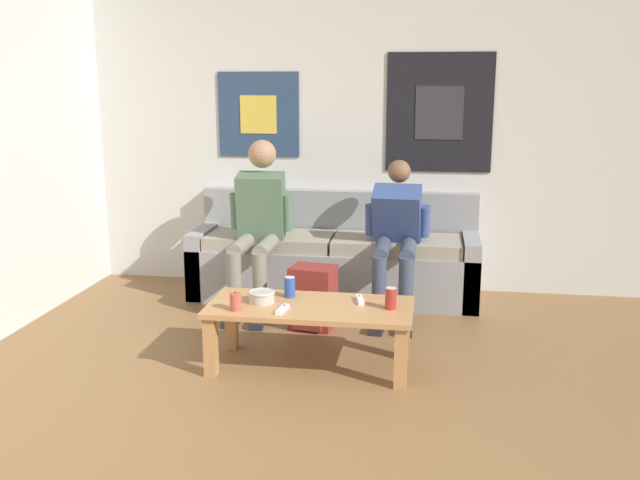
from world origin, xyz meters
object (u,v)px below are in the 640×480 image
ceramic_bowl (262,296)px  coffee_table (310,316)px  person_seated_teen (396,233)px  person_seated_adult (258,219)px  couch (334,260)px  drink_can_red (391,298)px  game_controller_near_right (360,300)px  backpack (312,299)px  pillar_candle (236,302)px  game_controller_near_left (282,309)px  drink_can_blue (290,287)px

ceramic_bowl → coffee_table: bearing=-0.3°
person_seated_teen → person_seated_adult: bearing=-178.6°
couch → person_seated_teen: person_seated_teen is taller
drink_can_red → game_controller_near_right: (-0.18, 0.10, -0.05)m
backpack → ceramic_bowl: ceramic_bowl is taller
pillar_candle → person_seated_adult: bearing=97.7°
pillar_candle → game_controller_near_left: size_ratio=0.75×
couch → ceramic_bowl: (-0.23, -1.42, 0.14)m
coffee_table → drink_can_red: size_ratio=9.55×
coffee_table → backpack: size_ratio=2.77×
ceramic_bowl → pillar_candle: (-0.11, -0.16, 0.01)m
person_seated_teen → drink_can_red: bearing=-88.4°
drink_can_red → game_controller_near_right: size_ratio=0.84×
person_seated_teen → couch: bearing=145.4°
person_seated_teen → ceramic_bowl: person_seated_teen is taller
backpack → drink_can_blue: size_ratio=3.44×
coffee_table → game_controller_near_left: bearing=-134.1°
couch → drink_can_blue: 1.31m
coffee_table → pillar_candle: 0.45m
person_seated_teen → ceramic_bowl: bearing=-123.5°
coffee_table → game_controller_near_left: size_ratio=8.03×
coffee_table → backpack: (-0.10, 0.66, -0.11)m
couch → pillar_candle: 1.63m
person_seated_adult → person_seated_teen: (1.00, 0.02, -0.07)m
couch → coffee_table: bearing=-87.8°
drink_can_red → game_controller_near_left: size_ratio=0.84×
coffee_table → drink_can_blue: 0.23m
couch → backpack: (-0.04, -0.76, -0.08)m
coffee_table → drink_can_blue: size_ratio=9.55×
backpack → drink_can_blue: (-0.05, -0.53, 0.24)m
ceramic_bowl → couch: bearing=80.7°
backpack → coffee_table: bearing=-81.5°
ceramic_bowl → drink_can_blue: 0.19m
person_seated_teen → game_controller_near_left: size_ratio=7.32×
coffee_table → game_controller_near_left: (-0.13, -0.14, 0.08)m
coffee_table → pillar_candle: size_ratio=10.72×
ceramic_bowl → person_seated_teen: bearing=56.5°
couch → coffee_table: size_ratio=1.85×
couch → drink_can_blue: (-0.09, -1.29, 0.16)m
couch → backpack: couch is taller
coffee_table → person_seated_teen: 1.20m
person_seated_teen → game_controller_near_left: person_seated_teen is taller
game_controller_near_left → ceramic_bowl: bearing=137.3°
coffee_table → game_controller_near_right: (0.28, 0.10, 0.08)m
drink_can_blue → drink_can_red: 0.62m
couch → game_controller_near_left: bearing=-93.0°
person_seated_adult → drink_can_red: person_seated_adult is taller
backpack → game_controller_near_right: bearing=-55.9°
couch → person_seated_adult: person_seated_adult is taller
pillar_candle → game_controller_near_left: pillar_candle is taller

